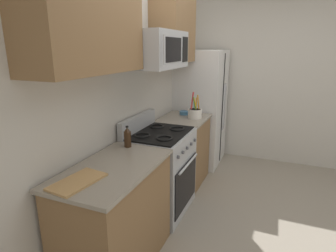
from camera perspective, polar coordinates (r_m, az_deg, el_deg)
The scene contains 14 objects.
ground_plane at distance 3.22m, azimuth 9.57°, elevation -18.57°, with size 16.00×16.00×0.00m, color gray.
wall_back at distance 3.07m, azimuth -7.99°, elevation 6.13°, with size 8.00×0.10×2.60m, color beige.
counter_left at distance 2.46m, azimuth -10.62°, elevation -17.81°, with size 1.06×0.60×0.91m.
range_oven at distance 3.16m, azimuth -1.57°, elevation -9.19°, with size 0.76×0.64×1.09m.
counter_right at distance 3.82m, azimuth 3.11°, elevation -4.91°, with size 0.75×0.60×0.91m.
refrigerator at distance 4.43m, azimuth 6.80°, elevation 3.69°, with size 0.80×0.71×1.77m.
wall_right at distance 4.74m, azimuth 16.03°, elevation 9.05°, with size 0.10×8.00×2.60m, color beige.
microwave at distance 2.87m, azimuth -2.27°, elevation 15.39°, with size 0.78×0.44×0.36m.
upper_cabinets_left at distance 2.15m, azimuth -16.53°, elevation 20.96°, with size 1.05×0.34×0.80m.
upper_cabinets_right at distance 3.64m, azimuth 1.18°, elevation 19.23°, with size 0.74×0.34×0.80m.
utensil_crock at distance 3.66m, azimuth 5.53°, elevation 2.67°, with size 0.18×0.18×0.34m.
cutting_board at distance 2.05m, azimuth -18.06°, elevation -10.78°, with size 0.38×0.22×0.02m, color tan.
bottle_soy at distance 2.62m, azimuth -8.32°, elevation -2.31°, with size 0.07×0.07×0.20m.
prep_bowl at distance 3.87m, azimuth 3.28°, elevation 2.73°, with size 0.12×0.12×0.05m.
Camera 1 is at (-2.62, -0.52, 1.81)m, focal length 29.72 mm.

